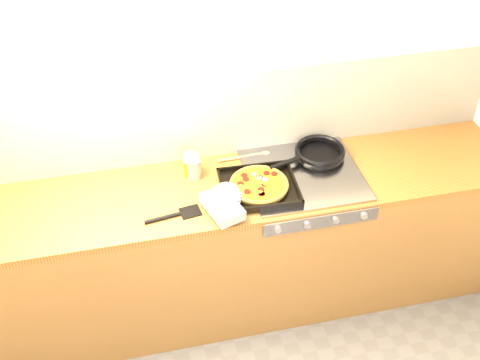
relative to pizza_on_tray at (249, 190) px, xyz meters
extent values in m
plane|color=beige|center=(-0.13, 0.40, 0.31)|extent=(3.20, 0.00, 3.20)
cube|color=white|center=(-0.13, 0.39, 0.21)|extent=(3.20, 0.02, 0.50)
cube|color=brown|center=(-0.13, 0.10, -0.51)|extent=(3.20, 0.60, 0.86)
cube|color=brown|center=(-0.13, 0.10, -0.06)|extent=(3.20, 0.60, 0.04)
cube|color=gray|center=(0.32, -0.20, -0.09)|extent=(0.60, 0.03, 0.08)
cylinder|color=#A5A5AA|center=(0.10, -0.22, -0.09)|extent=(0.04, 0.02, 0.04)
cylinder|color=#A5A5AA|center=(0.25, -0.22, -0.09)|extent=(0.04, 0.02, 0.04)
cylinder|color=#A5A5AA|center=(0.40, -0.22, -0.09)|extent=(0.04, 0.02, 0.04)
cylinder|color=#A5A5AA|center=(0.55, -0.22, -0.09)|extent=(0.04, 0.02, 0.04)
cube|color=gray|center=(0.32, 0.10, -0.04)|extent=(0.60, 0.56, 0.02)
cube|color=black|center=(0.06, 0.03, -0.02)|extent=(0.40, 0.36, 0.01)
cube|color=black|center=(0.07, 0.19, -0.01)|extent=(0.39, 0.03, 0.02)
cube|color=black|center=(0.06, -0.14, -0.01)|extent=(0.39, 0.03, 0.02)
cube|color=black|center=(0.25, 0.02, -0.01)|extent=(0.02, 0.34, 0.02)
cube|color=black|center=(-0.13, 0.04, -0.01)|extent=(0.02, 0.34, 0.02)
cylinder|color=olive|center=(0.06, 0.03, -0.01)|extent=(0.30, 0.30, 0.02)
torus|color=olive|center=(0.06, 0.03, 0.00)|extent=(0.32, 0.32, 0.02)
cylinder|color=#BA7E16|center=(0.06, 0.03, 0.01)|extent=(0.27, 0.27, 0.01)
cylinder|color=maroon|center=(0.09, 0.01, 0.01)|extent=(0.04, 0.04, 0.00)
cylinder|color=maroon|center=(0.00, 0.11, 0.01)|extent=(0.04, 0.04, 0.00)
cylinder|color=maroon|center=(0.05, -0.06, 0.01)|extent=(0.04, 0.04, 0.00)
cylinder|color=maroon|center=(-0.03, 0.05, 0.01)|extent=(0.04, 0.04, 0.00)
cylinder|color=maroon|center=(0.12, 0.10, 0.01)|extent=(0.04, 0.04, 0.00)
cylinder|color=maroon|center=(0.08, 0.07, 0.01)|extent=(0.04, 0.04, 0.00)
cylinder|color=maroon|center=(-0.01, -0.02, 0.01)|extent=(0.04, 0.04, 0.00)
cylinder|color=maroon|center=(0.16, 0.08, 0.01)|extent=(0.04, 0.04, 0.00)
cylinder|color=maroon|center=(0.06, -0.05, 0.01)|extent=(0.04, 0.04, 0.00)
cylinder|color=maroon|center=(0.06, -0.02, 0.01)|extent=(0.04, 0.04, 0.00)
cylinder|color=maroon|center=(0.00, 0.07, 0.01)|extent=(0.04, 0.04, 0.00)
ellipsoid|color=orange|center=(-0.01, 0.02, 0.01)|extent=(0.03, 0.02, 0.01)
ellipsoid|color=orange|center=(-0.04, 0.02, 0.01)|extent=(0.03, 0.02, 0.01)
ellipsoid|color=orange|center=(0.06, 0.08, 0.01)|extent=(0.03, 0.02, 0.01)
ellipsoid|color=orange|center=(0.05, 0.11, 0.01)|extent=(0.03, 0.02, 0.01)
ellipsoid|color=orange|center=(0.05, -0.04, 0.01)|extent=(0.03, 0.02, 0.01)
ellipsoid|color=orange|center=(0.09, 0.01, 0.01)|extent=(0.03, 0.02, 0.01)
ellipsoid|color=orange|center=(0.08, 0.03, 0.01)|extent=(0.03, 0.02, 0.01)
ellipsoid|color=orange|center=(-0.01, 0.01, 0.01)|extent=(0.03, 0.02, 0.01)
ellipsoid|color=orange|center=(0.07, 0.10, 0.01)|extent=(0.03, 0.02, 0.01)
ellipsoid|color=silver|center=(0.06, 0.11, 0.01)|extent=(0.03, 0.03, 0.01)
ellipsoid|color=silver|center=(0.07, 0.07, 0.01)|extent=(0.03, 0.03, 0.01)
ellipsoid|color=silver|center=(0.10, 0.05, 0.01)|extent=(0.03, 0.03, 0.01)
cube|color=black|center=(-0.16, -0.10, 0.01)|extent=(0.20, 0.26, 0.05)
ellipsoid|color=black|center=(-0.11, 0.00, 0.01)|extent=(0.14, 0.14, 0.05)
cylinder|color=black|center=(-0.08, -0.08, 0.01)|extent=(0.09, 0.11, 0.05)
cylinder|color=black|center=(0.45, 0.23, -0.02)|extent=(0.32, 0.32, 0.01)
torus|color=black|center=(0.45, 0.23, 0.00)|extent=(0.34, 0.34, 0.03)
cube|color=black|center=(0.24, 0.16, 0.01)|extent=(0.20, 0.08, 0.02)
cylinder|color=maroon|center=(-0.24, 0.22, 0.01)|extent=(0.10, 0.10, 0.10)
cylinder|color=#B2B2B7|center=(-0.24, 0.22, 0.06)|extent=(0.10, 0.10, 0.01)
cylinder|color=#B2B2B7|center=(-0.24, 0.22, -0.04)|extent=(0.10, 0.10, 0.01)
cylinder|color=#E5570D|center=(-0.26, 0.24, 0.01)|extent=(0.08, 0.08, 0.10)
cylinder|color=silver|center=(-0.26, 0.24, 0.07)|extent=(0.08, 0.08, 0.03)
cylinder|color=#AC8049|center=(0.03, 0.32, -0.03)|extent=(0.26, 0.03, 0.02)
ellipsoid|color=#AC8049|center=(0.17, 0.32, -0.03)|extent=(0.06, 0.04, 0.02)
cube|color=black|center=(-0.31, -0.05, -0.04)|extent=(0.11, 0.10, 0.01)
cylinder|color=black|center=(-0.45, -0.07, -0.03)|extent=(0.18, 0.05, 0.02)
camera|label=1|loc=(-0.55, -2.24, 1.98)|focal=45.00mm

